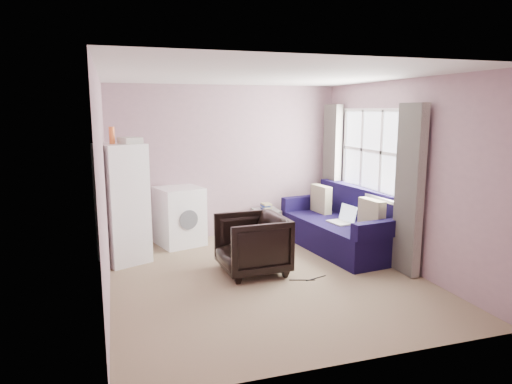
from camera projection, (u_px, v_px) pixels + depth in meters
room at (268, 180)px, 5.59m from camera, size 3.84×4.24×2.54m
armchair at (252, 241)px, 5.92m from camera, size 0.81×0.86×0.84m
fridge at (123, 203)px, 6.27m from camera, size 0.75×0.75×1.88m
washing_machine at (180, 215)px, 7.16m from camera, size 0.80×0.80×0.91m
side_table at (266, 220)px, 7.71m from camera, size 0.42×0.42×0.56m
sofa at (344, 227)px, 6.94m from camera, size 1.19×2.18×0.93m
window_dressing at (365, 178)px, 6.79m from camera, size 0.17×2.62×2.18m
floor_cables at (309, 279)px, 5.73m from camera, size 0.51×0.12×0.01m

